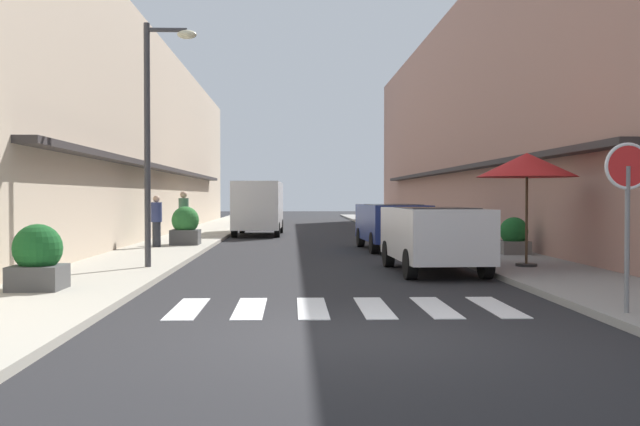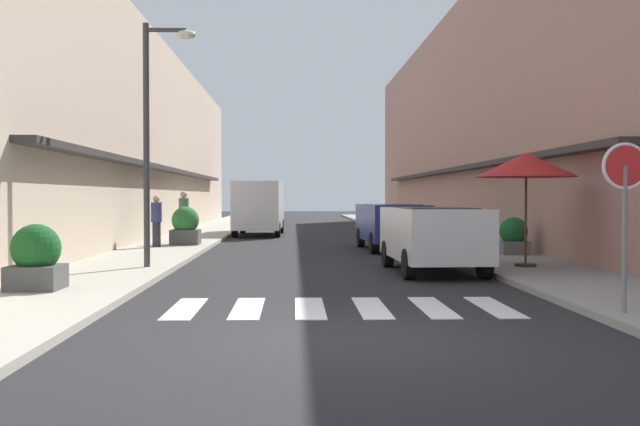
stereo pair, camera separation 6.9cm
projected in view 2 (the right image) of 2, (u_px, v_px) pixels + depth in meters
ground_plane at (312, 240)px, 29.29m from camera, size 111.81×111.81×0.00m
sidewalk_left at (192, 238)px, 29.12m from camera, size 2.62×71.15×0.12m
sidewalk_right at (431, 238)px, 29.45m from camera, size 2.62×71.15×0.12m
building_row_left at (104, 140)px, 30.43m from camera, size 5.50×47.74×8.13m
building_row_right at (514, 120)px, 31.02m from camera, size 5.50×47.74×9.84m
crosswalk at (341, 308)px, 11.31m from camera, size 5.20×2.20×0.01m
parked_car_near at (433, 232)px, 16.54m from camera, size 1.92×4.21×1.47m
parked_car_mid at (392, 221)px, 23.50m from camera, size 1.96×4.56×1.47m
delivery_van at (259, 203)px, 32.46m from camera, size 2.11×5.44×2.37m
round_street_sign at (625, 183)px, 10.06m from camera, size 0.65×0.07×2.33m
street_lamp at (155, 119)px, 16.62m from camera, size 1.19×0.28×5.50m
cafe_umbrella at (526, 166)px, 16.76m from camera, size 2.29×2.29×2.59m
planter_corner at (36, 258)px, 12.61m from camera, size 0.86×0.86×1.13m
planter_midblock at (514, 236)px, 20.38m from camera, size 0.78×0.78×1.02m
planter_far at (185, 226)px, 24.40m from camera, size 0.93×0.93×1.26m
pedestrian_walking_near at (156, 220)px, 23.25m from camera, size 0.34×0.34×1.63m
pedestrian_walking_far at (184, 216)px, 25.02m from camera, size 0.34×0.34×1.77m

